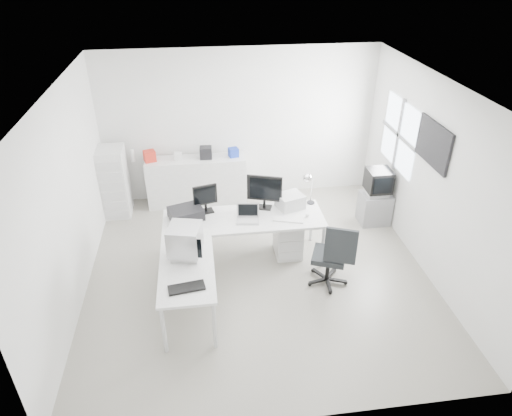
{
  "coord_description": "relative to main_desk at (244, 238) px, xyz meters",
  "views": [
    {
      "loc": [
        -0.75,
        -5.4,
        4.36
      ],
      "look_at": [
        0.0,
        0.2,
        1.0
      ],
      "focal_mm": 32.0,
      "sensor_mm": 36.0,
      "label": 1
    }
  ],
  "objects": [
    {
      "name": "clutter_box_d",
      "position": [
        0.02,
        1.88,
        0.62
      ],
      "size": [
        0.2,
        0.18,
        0.17
      ],
      "primitive_type": "cube",
      "rotation": [
        0.0,
        0.0,
        0.26
      ],
      "color": "#16309F",
      "rests_on": "sideboard"
    },
    {
      "name": "right_wall",
      "position": [
        2.67,
        -0.36,
        1.02
      ],
      "size": [
        0.02,
        5.0,
        2.8
      ],
      "primitive_type": "cube",
      "color": "silver",
      "rests_on": "floor"
    },
    {
      "name": "floor",
      "position": [
        0.17,
        -0.36,
        -0.38
      ],
      "size": [
        5.0,
        5.0,
        0.01
      ],
      "primitive_type": "cube",
      "color": "#BAB7A7",
      "rests_on": "ground"
    },
    {
      "name": "lcd_monitor_large",
      "position": [
        0.35,
        0.25,
        0.65
      ],
      "size": [
        0.58,
        0.37,
        0.56
      ],
      "primitive_type": null,
      "rotation": [
        0.0,
        0.0,
        -0.32
      ],
      "color": "black",
      "rests_on": "main_desk"
    },
    {
      "name": "laptop",
      "position": [
        0.05,
        -0.1,
        0.48
      ],
      "size": [
        0.35,
        0.36,
        0.21
      ],
      "primitive_type": null,
      "rotation": [
        0.0,
        0.0,
        -0.14
      ],
      "color": "#B7B7BA",
      "rests_on": "main_desk"
    },
    {
      "name": "office_chair",
      "position": [
        1.14,
        -0.72,
        0.14
      ],
      "size": [
        0.78,
        0.78,
        1.03
      ],
      "primitive_type": null,
      "rotation": [
        0.0,
        0.0,
        -0.39
      ],
      "color": "#212426",
      "rests_on": "floor"
    },
    {
      "name": "white_mouse",
      "position": [
        0.95,
        -0.1,
        0.4
      ],
      "size": [
        0.06,
        0.06,
        0.06
      ],
      "primitive_type": "sphere",
      "color": "silver",
      "rests_on": "main_desk"
    },
    {
      "name": "white_keyboard",
      "position": [
        0.65,
        -0.15,
        0.38
      ],
      "size": [
        0.47,
        0.27,
        0.02
      ],
      "primitive_type": "cube",
      "rotation": [
        0.0,
        0.0,
        -0.3
      ],
      "color": "silver",
      "rests_on": "main_desk"
    },
    {
      "name": "lcd_monitor_small",
      "position": [
        -0.55,
        0.25,
        0.6
      ],
      "size": [
        0.4,
        0.29,
        0.46
      ],
      "primitive_type": null,
      "rotation": [
        0.0,
        0.0,
        0.24
      ],
      "color": "black",
      "rests_on": "main_desk"
    },
    {
      "name": "desk_lamp",
      "position": [
        1.1,
        0.3,
        0.61
      ],
      "size": [
        0.17,
        0.17,
        0.48
      ],
      "primitive_type": null,
      "rotation": [
        0.0,
        0.0,
        -0.09
      ],
      "color": "silver",
      "rests_on": "main_desk"
    },
    {
      "name": "wall_picture",
      "position": [
        2.64,
        -0.26,
        1.52
      ],
      "size": [
        0.04,
        0.9,
        0.6
      ],
      "primitive_type": null,
      "color": "black",
      "rests_on": "right_wall"
    },
    {
      "name": "main_desk",
      "position": [
        0.0,
        0.0,
        0.0
      ],
      "size": [
        2.4,
        0.8,
        0.75
      ],
      "primitive_type": null,
      "color": "silver",
      "rests_on": "floor"
    },
    {
      "name": "left_wall",
      "position": [
        -2.33,
        -0.36,
        1.02
      ],
      "size": [
        0.02,
        5.0,
        2.8
      ],
      "primitive_type": "cube",
      "color": "silver",
      "rests_on": "floor"
    },
    {
      "name": "side_desk",
      "position": [
        -0.85,
        -1.1,
        0.0
      ],
      "size": [
        0.7,
        1.4,
        0.75
      ],
      "primitive_type": null,
      "color": "silver",
      "rests_on": "floor"
    },
    {
      "name": "clutter_box_a",
      "position": [
        -1.48,
        1.88,
        0.63
      ],
      "size": [
        0.24,
        0.23,
        0.2
      ],
      "primitive_type": "cube",
      "rotation": [
        0.0,
        0.0,
        0.31
      ],
      "color": "red",
      "rests_on": "sideboard"
    },
    {
      "name": "drawer_pedestal",
      "position": [
        0.7,
        0.05,
        -0.08
      ],
      "size": [
        0.4,
        0.5,
        0.6
      ],
      "primitive_type": "cube",
      "color": "silver",
      "rests_on": "floor"
    },
    {
      "name": "ceiling",
      "position": [
        0.17,
        -0.36,
        2.42
      ],
      "size": [
        5.0,
        5.0,
        0.01
      ],
      "primitive_type": "cube",
      "color": "white",
      "rests_on": "back_wall"
    },
    {
      "name": "crt_monitor",
      "position": [
        -0.85,
        -0.85,
        0.59
      ],
      "size": [
        0.46,
        0.46,
        0.44
      ],
      "primitive_type": null,
      "rotation": [
        0.0,
        0.0,
        -0.23
      ],
      "color": "#B7B7BA",
      "rests_on": "side_desk"
    },
    {
      "name": "laser_printer",
      "position": [
        0.75,
        0.22,
        0.48
      ],
      "size": [
        0.46,
        0.43,
        0.22
      ],
      "primitive_type": "cube",
      "rotation": [
        0.0,
        0.0,
        0.32
      ],
      "color": "#BBBBBB",
      "rests_on": "main_desk"
    },
    {
      "name": "sideboard",
      "position": [
        -0.68,
        1.88,
        0.08
      ],
      "size": [
        1.82,
        0.45,
        0.91
      ],
      "primitive_type": "cube",
      "color": "silver",
      "rests_on": "floor"
    },
    {
      "name": "window",
      "position": [
        2.65,
        0.84,
        1.23
      ],
      "size": [
        0.02,
        1.2,
        1.1
      ],
      "primitive_type": null,
      "color": "white",
      "rests_on": "right_wall"
    },
    {
      "name": "back_wall",
      "position": [
        0.17,
        2.14,
        1.02
      ],
      "size": [
        5.0,
        0.02,
        2.8
      ],
      "primitive_type": "cube",
      "color": "silver",
      "rests_on": "floor"
    },
    {
      "name": "clutter_bottle",
      "position": [
        -1.78,
        1.92,
        0.64
      ],
      "size": [
        0.07,
        0.07,
        0.22
      ],
      "primitive_type": "cylinder",
      "color": "silver",
      "rests_on": "sideboard"
    },
    {
      "name": "crt_tv",
      "position": [
        2.39,
        0.77,
        0.4
      ],
      "size": [
        0.5,
        0.48,
        0.45
      ],
      "primitive_type": null,
      "color": "black",
      "rests_on": "tv_cabinet"
    },
    {
      "name": "tv_cabinet",
      "position": [
        2.39,
        0.77,
        -0.1
      ],
      "size": [
        0.51,
        0.42,
        0.55
      ],
      "primitive_type": "cube",
      "color": "gray",
      "rests_on": "floor"
    },
    {
      "name": "clutter_box_b",
      "position": [
        -0.98,
        1.88,
        0.6
      ],
      "size": [
        0.14,
        0.12,
        0.13
      ],
      "primitive_type": "cube",
      "rotation": [
        0.0,
        0.0,
        -0.07
      ],
      "color": "silver",
      "rests_on": "sideboard"
    },
    {
      "name": "inkjet_printer",
      "position": [
        -0.85,
        0.1,
        0.46
      ],
      "size": [
        0.57,
        0.5,
        0.17
      ],
      "primitive_type": "cube",
      "rotation": [
        0.0,
        0.0,
        0.32
      ],
      "color": "black",
      "rests_on": "main_desk"
    },
    {
      "name": "black_keyboard",
      "position": [
        -0.85,
        -1.5,
        0.39
      ],
      "size": [
        0.46,
        0.24,
        0.03
      ],
      "primitive_type": "cube",
      "rotation": [
        0.0,
        0.0,
        0.15
      ],
      "color": "black",
      "rests_on": "side_desk"
    },
    {
      "name": "clutter_box_c",
      "position": [
        -0.48,
        1.88,
        0.64
      ],
      "size": [
        0.22,
        0.21,
        0.21
      ],
      "primitive_type": "cube",
      "rotation": [
        0.0,
        0.0,
        -0.06
      ],
      "color": "black",
      "rests_on": "sideboard"
    },
    {
      "name": "filing_cabinet",
      "position": [
        -2.11,
        1.67,
        0.26
      ],
      "size": [
        0.45,
        0.53,
        1.27
      ],
      "primitive_type": "cube",
      "color": "silver",
      "rests_on": "floor"
    }
  ]
}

